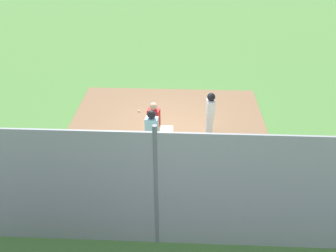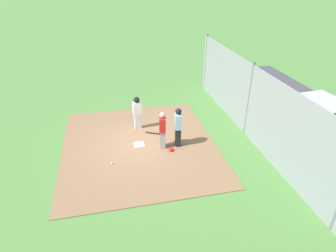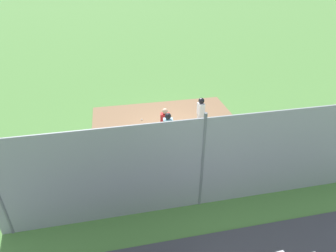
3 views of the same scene
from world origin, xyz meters
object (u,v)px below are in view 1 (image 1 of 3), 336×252
at_px(baseball, 139,111).
at_px(baseball_bat, 188,142).
at_px(home_plate, 167,129).
at_px(umpire, 152,134).
at_px(catcher_mask, 143,148).
at_px(catcher, 154,124).
at_px(runner, 210,111).

bearing_deg(baseball, baseball_bat, -45.75).
distance_m(home_plate, umpire, 1.89).
distance_m(umpire, catcher_mask, 0.99).
bearing_deg(catcher_mask, baseball_bat, 17.12).
distance_m(catcher, baseball, 2.44).
relative_size(home_plate, baseball, 5.95).
xyz_separation_m(home_plate, runner, (1.49, -0.15, 0.88)).
bearing_deg(home_plate, umpire, -103.15).
bearing_deg(runner, home_plate, -10.16).
relative_size(home_plate, runner, 0.28).
relative_size(runner, baseball_bat, 2.08).
relative_size(catcher, baseball_bat, 2.13).
height_order(runner, baseball_bat, runner).
relative_size(umpire, baseball_bat, 2.27).
bearing_deg(baseball, home_plate, -46.30).
bearing_deg(catcher_mask, baseball, 99.68).
bearing_deg(catcher, baseball_bat, -69.40).
bearing_deg(catcher_mask, umpire, -47.02).
height_order(umpire, runner, umpire).
relative_size(baseball_bat, catcher_mask, 3.16).
relative_size(runner, catcher_mask, 6.57).
distance_m(runner, catcher_mask, 2.61).
bearing_deg(umpire, home_plate, -5.12).
xyz_separation_m(catcher, baseball, (-0.78, 2.16, -0.80)).
bearing_deg(umpire, runner, -43.76).
distance_m(home_plate, baseball_bat, 1.09).
height_order(umpire, catcher_mask, umpire).
height_order(baseball_bat, catcher_mask, catcher_mask).
height_order(catcher_mask, baseball, catcher_mask).
xyz_separation_m(runner, baseball_bat, (-0.71, -0.62, -0.86)).
bearing_deg(catcher_mask, runner, 26.03).
height_order(home_plate, baseball, baseball).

